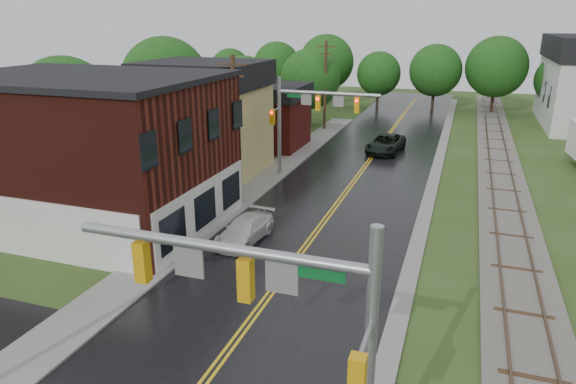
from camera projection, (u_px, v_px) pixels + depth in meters
The scene contains 17 objects.
main_road at pixel (362, 171), 39.23m from camera, with size 10.00×90.00×0.02m, color black.
curb_right at pixel (439, 161), 42.03m from camera, with size 0.80×70.00×0.12m, color gray.
sidewalk_left at pixel (262, 182), 36.68m from camera, with size 2.40×50.00×0.12m, color gray.
brick_building at pixel (88, 151), 28.35m from camera, with size 14.30×10.30×8.30m.
yellow_house at pixel (206, 130), 38.04m from camera, with size 8.00×7.00×6.40m, color tan.
darkred_building at pixel (264, 122), 46.10m from camera, with size 7.00×6.00×4.40m, color #3F0F0C.
railroad at pixel (499, 165), 40.57m from camera, with size 3.20×80.00×0.30m.
traffic_signal_near at pixel (277, 306), 11.51m from camera, with size 7.34×0.30×7.20m.
traffic_signal_far at pixel (308, 110), 36.02m from camera, with size 7.34×0.43×7.20m.
utility_pole_b at pixel (235, 124), 32.67m from camera, with size 1.80×0.28×9.00m.
utility_pole_c at pixel (325, 84), 52.35m from camera, with size 1.80×0.28×9.00m.
tree_left_a at pixel (67, 107), 36.49m from camera, with size 6.80×6.80×8.67m.
tree_left_b at pixel (166, 83), 44.63m from camera, with size 7.60×7.60×9.69m.
tree_left_c at pixel (246, 88), 50.93m from camera, with size 6.00×6.00×7.65m.
tree_left_e at pixel (311, 80), 54.65m from camera, with size 6.40×6.40×8.16m.
suv_dark at pixel (386, 144), 44.42m from camera, with size 2.55×5.53×1.54m, color black.
pickup_white at pixel (245, 230), 26.72m from camera, with size 1.76×4.32×1.25m, color silver.
Camera 1 is at (7.00, -7.44, 11.09)m, focal length 32.00 mm.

